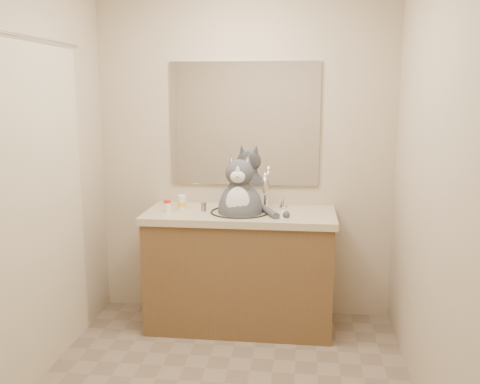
{
  "coord_description": "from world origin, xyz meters",
  "views": [
    {
      "loc": [
        0.43,
        -2.69,
        1.68
      ],
      "look_at": [
        0.04,
        0.65,
        1.05
      ],
      "focal_mm": 40.0,
      "sensor_mm": 36.0,
      "label": 1
    }
  ],
  "objects_px": {
    "pill_bottle_redcap": "(168,206)",
    "grey_canister": "(204,207)",
    "cat": "(240,207)",
    "pill_bottle_orange": "(182,203)"
  },
  "relations": [
    {
      "from": "cat",
      "to": "pill_bottle_redcap",
      "type": "bearing_deg",
      "value": -173.73
    },
    {
      "from": "pill_bottle_redcap",
      "to": "pill_bottle_orange",
      "type": "height_order",
      "value": "pill_bottle_orange"
    },
    {
      "from": "grey_canister",
      "to": "pill_bottle_orange",
      "type": "bearing_deg",
      "value": 172.49
    },
    {
      "from": "cat",
      "to": "grey_canister",
      "type": "bearing_deg",
      "value": 176.9
    },
    {
      "from": "cat",
      "to": "grey_canister",
      "type": "height_order",
      "value": "cat"
    },
    {
      "from": "cat",
      "to": "pill_bottle_redcap",
      "type": "height_order",
      "value": "cat"
    },
    {
      "from": "cat",
      "to": "grey_canister",
      "type": "relative_size",
      "value": 10.35
    },
    {
      "from": "pill_bottle_orange",
      "to": "grey_canister",
      "type": "height_order",
      "value": "pill_bottle_orange"
    },
    {
      "from": "pill_bottle_redcap",
      "to": "grey_canister",
      "type": "distance_m",
      "value": 0.25
    },
    {
      "from": "pill_bottle_orange",
      "to": "grey_canister",
      "type": "bearing_deg",
      "value": -7.51
    }
  ]
}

